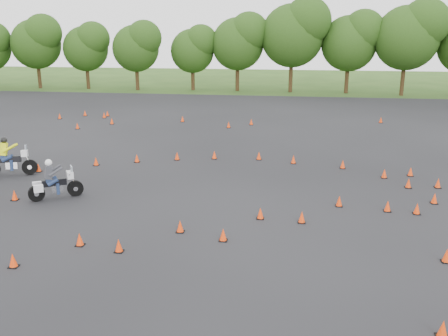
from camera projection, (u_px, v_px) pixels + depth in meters
name	position (u px, v px, depth m)	size (l,w,h in m)	color
ground	(210.00, 226.00, 19.47)	(140.00, 140.00, 0.00)	#2D5119
asphalt_pad	(229.00, 180.00, 25.18)	(62.00, 62.00, 0.00)	black
treeline	(310.00, 53.00, 51.67)	(86.94, 32.09, 10.99)	#234112
traffic_cones	(227.00, 178.00, 24.73)	(36.58, 32.52, 0.45)	#FF3E0A
rider_grey	(55.00, 179.00, 22.25)	(2.39, 0.74, 1.85)	#37383E
rider_yellow	(10.00, 157.00, 25.55)	(2.60, 0.80, 2.01)	#E8F015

